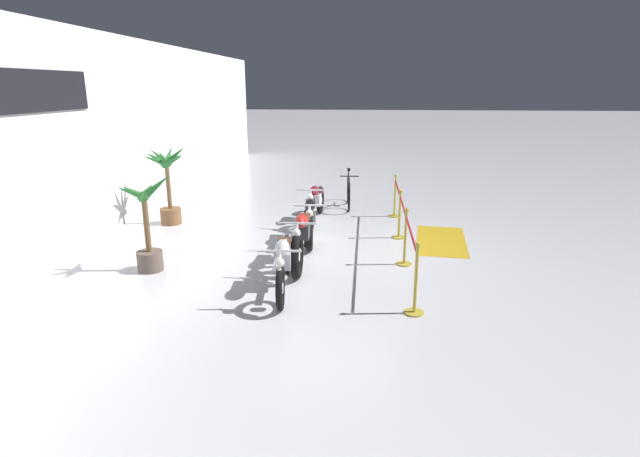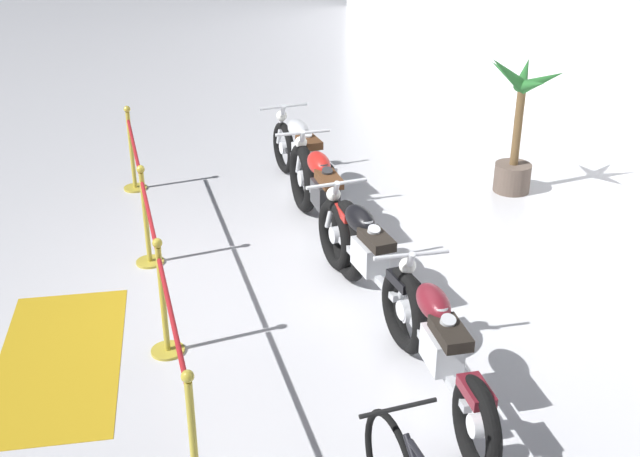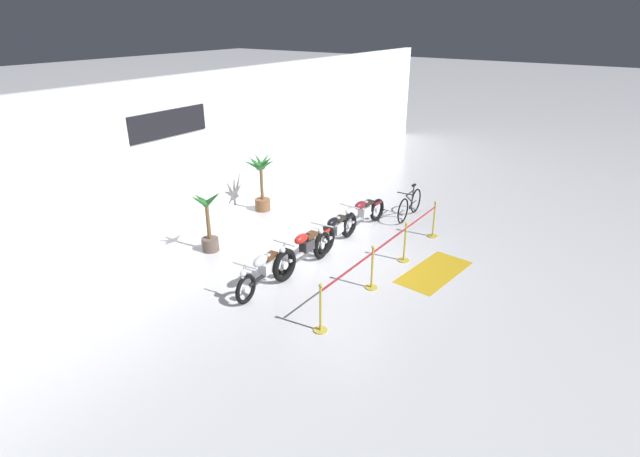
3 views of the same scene
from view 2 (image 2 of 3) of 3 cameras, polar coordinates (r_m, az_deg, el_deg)
name	(u,v)px [view 2 (image 2 of 3)]	position (r m, az deg, el deg)	size (l,w,h in m)	color
ground_plane	(293,280)	(7.80, -1.95, -3.70)	(120.00, 120.00, 0.00)	silver
motorcycle_silver_0	(304,157)	(9.60, -1.16, 5.13)	(2.13, 0.62, 0.91)	black
motorcycle_red_1	(324,199)	(8.37, 0.26, 2.09)	(2.47, 0.62, 0.97)	black
motorcycle_black_2	(367,258)	(7.22, 3.36, -2.14)	(2.23, 0.62, 0.94)	black
motorcycle_maroon_3	(439,349)	(6.03, 8.46, -8.51)	(2.14, 0.62, 0.92)	black
potted_palm_right_of_row	(517,129)	(9.82, 13.86, 6.92)	(0.91, 1.02, 1.75)	brown
stanchion_far_left	(141,187)	(8.40, -12.64, 2.90)	(5.57, 0.28, 1.05)	gold
stanchion_mid_left	(147,231)	(8.13, -12.20, -0.18)	(0.28, 0.28, 1.05)	gold
stanchion_mid_right	(164,315)	(6.68, -11.01, -6.07)	(0.28, 0.28, 1.05)	gold
floor_banner	(59,359)	(6.99, -18.04, -8.84)	(2.15, 0.99, 0.01)	#B78E19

